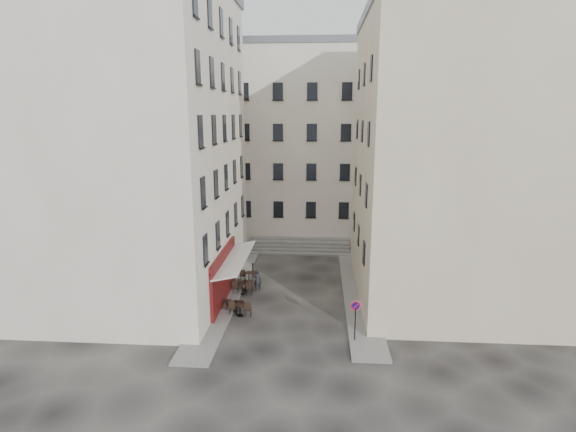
# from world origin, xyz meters

# --- Properties ---
(ground) EXTENTS (90.00, 90.00, 0.00)m
(ground) POSITION_xyz_m (0.00, 0.00, 0.00)
(ground) COLOR black
(ground) RESTS_ON ground
(sidewalk_left) EXTENTS (2.00, 22.00, 0.12)m
(sidewalk_left) POSITION_xyz_m (-4.50, 4.00, 0.06)
(sidewalk_left) COLOR slate
(sidewalk_left) RESTS_ON ground
(sidewalk_right) EXTENTS (2.00, 18.00, 0.12)m
(sidewalk_right) POSITION_xyz_m (4.50, 3.00, 0.06)
(sidewalk_right) COLOR slate
(sidewalk_right) RESTS_ON ground
(building_left) EXTENTS (12.20, 16.20, 20.60)m
(building_left) POSITION_xyz_m (-10.50, 3.00, 10.31)
(building_left) COLOR beige
(building_left) RESTS_ON ground
(building_right) EXTENTS (12.20, 14.20, 18.60)m
(building_right) POSITION_xyz_m (10.50, 3.50, 9.31)
(building_right) COLOR tan
(building_right) RESTS_ON ground
(building_back) EXTENTS (18.20, 10.20, 18.60)m
(building_back) POSITION_xyz_m (-1.00, 19.00, 9.31)
(building_back) COLOR beige
(building_back) RESTS_ON ground
(cafe_storefront) EXTENTS (1.74, 7.30, 3.50)m
(cafe_storefront) POSITION_xyz_m (-4.32, 1.00, 1.88)
(cafe_storefront) COLOR #4C0A12
(cafe_storefront) RESTS_ON ground
(stone_steps) EXTENTS (9.00, 3.15, 0.80)m
(stone_steps) POSITION_xyz_m (0.00, 12.57, 0.40)
(stone_steps) COLOR slate
(stone_steps) RESTS_ON ground
(bollard_near) EXTENTS (0.12, 0.12, 0.98)m
(bollard_near) POSITION_xyz_m (-3.25, -1.00, 0.53)
(bollard_near) COLOR black
(bollard_near) RESTS_ON ground
(bollard_mid) EXTENTS (0.12, 0.12, 0.98)m
(bollard_mid) POSITION_xyz_m (-3.25, 2.50, 0.53)
(bollard_mid) COLOR black
(bollard_mid) RESTS_ON ground
(bollard_far) EXTENTS (0.12, 0.12, 0.98)m
(bollard_far) POSITION_xyz_m (-3.25, 6.00, 0.53)
(bollard_far) COLOR black
(bollard_far) RESTS_ON ground
(no_parking_sign) EXTENTS (0.54, 0.12, 2.37)m
(no_parking_sign) POSITION_xyz_m (3.79, -3.85, 1.68)
(no_parking_sign) COLOR black
(no_parking_sign) RESTS_ON ground
(bistro_table_a) EXTENTS (1.40, 0.65, 0.98)m
(bistro_table_a) POSITION_xyz_m (-2.96, -1.17, 0.50)
(bistro_table_a) COLOR black
(bistro_table_a) RESTS_ON ground
(bistro_table_b) EXTENTS (1.16, 0.54, 0.82)m
(bistro_table_b) POSITION_xyz_m (-3.38, -0.53, 0.42)
(bistro_table_b) COLOR black
(bistro_table_b) RESTS_ON ground
(bistro_table_c) EXTENTS (1.37, 0.64, 0.96)m
(bistro_table_c) POSITION_xyz_m (-3.39, 2.15, 0.49)
(bistro_table_c) COLOR black
(bistro_table_c) RESTS_ON ground
(bistro_table_d) EXTENTS (1.14, 0.53, 0.80)m
(bistro_table_d) POSITION_xyz_m (-3.35, 3.00, 0.41)
(bistro_table_d) COLOR black
(bistro_table_d) RESTS_ON ground
(bistro_table_e) EXTENTS (1.30, 0.61, 0.91)m
(bistro_table_e) POSITION_xyz_m (-3.34, 4.59, 0.47)
(bistro_table_e) COLOR black
(bistro_table_e) RESTS_ON ground
(pedestrian) EXTENTS (0.67, 0.55, 1.57)m
(pedestrian) POSITION_xyz_m (-2.47, 2.96, 0.78)
(pedestrian) COLOR black
(pedestrian) RESTS_ON ground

